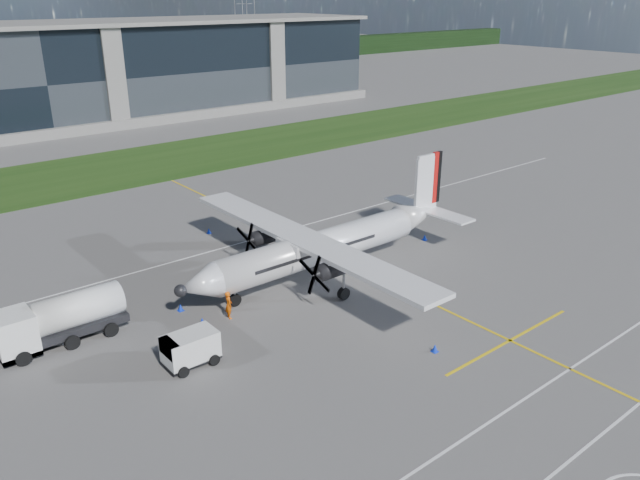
{
  "coord_description": "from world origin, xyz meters",
  "views": [
    {
      "loc": [
        -27.0,
        -24.34,
        19.86
      ],
      "look_at": [
        -0.53,
        8.11,
        3.17
      ],
      "focal_mm": 35.0,
      "sensor_mm": 36.0,
      "label": 1
    }
  ],
  "objects_px": {
    "safety_cone_nose_port": "(202,321)",
    "safety_cone_portwing": "(435,348)",
    "safety_cone_stbdwing": "(209,231)",
    "fuel_tanker_truck": "(52,323)",
    "pylon_east": "(245,9)",
    "ground_crew_person": "(229,303)",
    "safety_cone_nose_stbd": "(180,307)",
    "baggage_tug": "(191,349)",
    "turboprop_aircraft": "(328,227)",
    "safety_cone_tail": "(425,237)"
  },
  "relations": [
    {
      "from": "safety_cone_nose_stbd",
      "to": "safety_cone_portwing",
      "type": "height_order",
      "value": "same"
    },
    {
      "from": "safety_cone_nose_port",
      "to": "safety_cone_stbdwing",
      "type": "height_order",
      "value": "same"
    },
    {
      "from": "pylon_east",
      "to": "safety_cone_nose_stbd",
      "type": "height_order",
      "value": "pylon_east"
    },
    {
      "from": "pylon_east",
      "to": "safety_cone_portwing",
      "type": "height_order",
      "value": "pylon_east"
    },
    {
      "from": "ground_crew_person",
      "to": "pylon_east",
      "type": "bearing_deg",
      "value": -17.95
    },
    {
      "from": "fuel_tanker_truck",
      "to": "turboprop_aircraft",
      "type": "bearing_deg",
      "value": -7.6
    },
    {
      "from": "pylon_east",
      "to": "baggage_tug",
      "type": "xyz_separation_m",
      "value": [
        -98.38,
        -145.99,
        -14.03
      ]
    },
    {
      "from": "safety_cone_portwing",
      "to": "safety_cone_nose_port",
      "type": "height_order",
      "value": "same"
    },
    {
      "from": "pylon_east",
      "to": "safety_cone_tail",
      "type": "height_order",
      "value": "pylon_east"
    },
    {
      "from": "fuel_tanker_truck",
      "to": "safety_cone_nose_port",
      "type": "height_order",
      "value": "fuel_tanker_truck"
    },
    {
      "from": "ground_crew_person",
      "to": "safety_cone_stbdwing",
      "type": "distance_m",
      "value": 15.88
    },
    {
      "from": "safety_cone_stbdwing",
      "to": "baggage_tug",
      "type": "bearing_deg",
      "value": -122.46
    },
    {
      "from": "safety_cone_nose_stbd",
      "to": "pylon_east",
      "type": "bearing_deg",
      "value": 55.56
    },
    {
      "from": "safety_cone_nose_stbd",
      "to": "safety_cone_tail",
      "type": "distance_m",
      "value": 22.38
    },
    {
      "from": "pylon_east",
      "to": "safety_cone_nose_port",
      "type": "xyz_separation_m",
      "value": [
        -95.63,
        -142.32,
        -14.75
      ]
    },
    {
      "from": "turboprop_aircraft",
      "to": "ground_crew_person",
      "type": "distance_m",
      "value": 9.82
    },
    {
      "from": "safety_cone_tail",
      "to": "safety_cone_portwing",
      "type": "bearing_deg",
      "value": -136.2
    },
    {
      "from": "ground_crew_person",
      "to": "safety_cone_nose_stbd",
      "type": "height_order",
      "value": "ground_crew_person"
    },
    {
      "from": "baggage_tug",
      "to": "ground_crew_person",
      "type": "height_order",
      "value": "ground_crew_person"
    },
    {
      "from": "safety_cone_nose_port",
      "to": "safety_cone_stbdwing",
      "type": "distance_m",
      "value": 16.44
    },
    {
      "from": "ground_crew_person",
      "to": "safety_cone_nose_stbd",
      "type": "bearing_deg",
      "value": 50.54
    },
    {
      "from": "pylon_east",
      "to": "safety_cone_stbdwing",
      "type": "relative_size",
      "value": 60.0
    },
    {
      "from": "turboprop_aircraft",
      "to": "safety_cone_nose_stbd",
      "type": "height_order",
      "value": "turboprop_aircraft"
    },
    {
      "from": "baggage_tug",
      "to": "safety_cone_nose_stbd",
      "type": "height_order",
      "value": "baggage_tug"
    },
    {
      "from": "pylon_east",
      "to": "ground_crew_person",
      "type": "distance_m",
      "value": 171.28
    },
    {
      "from": "safety_cone_stbdwing",
      "to": "safety_cone_portwing",
      "type": "bearing_deg",
      "value": -88.78
    },
    {
      "from": "safety_cone_nose_stbd",
      "to": "safety_cone_stbdwing",
      "type": "xyz_separation_m",
      "value": [
        8.73,
        11.49,
        0.0
      ]
    },
    {
      "from": "ground_crew_person",
      "to": "safety_cone_nose_stbd",
      "type": "distance_m",
      "value": 3.62
    },
    {
      "from": "pylon_east",
      "to": "fuel_tanker_truck",
      "type": "relative_size",
      "value": 3.78
    },
    {
      "from": "safety_cone_nose_port",
      "to": "safety_cone_nose_stbd",
      "type": "bearing_deg",
      "value": 94.61
    },
    {
      "from": "baggage_tug",
      "to": "safety_cone_nose_port",
      "type": "distance_m",
      "value": 4.64
    },
    {
      "from": "safety_cone_stbdwing",
      "to": "fuel_tanker_truck",
      "type": "bearing_deg",
      "value": -147.49
    },
    {
      "from": "safety_cone_nose_port",
      "to": "safety_cone_stbdwing",
      "type": "xyz_separation_m",
      "value": [
        8.53,
        14.05,
        0.0
      ]
    },
    {
      "from": "safety_cone_nose_stbd",
      "to": "safety_cone_nose_port",
      "type": "distance_m",
      "value": 2.58
    },
    {
      "from": "fuel_tanker_truck",
      "to": "ground_crew_person",
      "type": "bearing_deg",
      "value": -20.62
    },
    {
      "from": "safety_cone_nose_stbd",
      "to": "safety_cone_nose_port",
      "type": "height_order",
      "value": "same"
    },
    {
      "from": "baggage_tug",
      "to": "ground_crew_person",
      "type": "relative_size",
      "value": 1.5
    },
    {
      "from": "safety_cone_stbdwing",
      "to": "turboprop_aircraft",
      "type": "bearing_deg",
      "value": -78.61
    },
    {
      "from": "ground_crew_person",
      "to": "safety_cone_nose_port",
      "type": "bearing_deg",
      "value": 95.57
    },
    {
      "from": "ground_crew_person",
      "to": "safety_cone_portwing",
      "type": "relative_size",
      "value": 4.33
    },
    {
      "from": "fuel_tanker_truck",
      "to": "pylon_east",
      "type": "bearing_deg",
      "value": 53.23
    },
    {
      "from": "safety_cone_tail",
      "to": "safety_cone_nose_port",
      "type": "relative_size",
      "value": 1.0
    },
    {
      "from": "fuel_tanker_truck",
      "to": "baggage_tug",
      "type": "distance_m",
      "value": 8.93
    },
    {
      "from": "safety_cone_tail",
      "to": "safety_cone_nose_port",
      "type": "distance_m",
      "value": 22.13
    },
    {
      "from": "pylon_east",
      "to": "safety_cone_tail",
      "type": "distance_m",
      "value": 160.07
    },
    {
      "from": "pylon_east",
      "to": "safety_cone_portwing",
      "type": "bearing_deg",
      "value": -119.35
    },
    {
      "from": "safety_cone_nose_port",
      "to": "safety_cone_portwing",
      "type": "bearing_deg",
      "value": -51.99
    },
    {
      "from": "fuel_tanker_truck",
      "to": "safety_cone_tail",
      "type": "height_order",
      "value": "fuel_tanker_truck"
    },
    {
      "from": "fuel_tanker_truck",
      "to": "baggage_tug",
      "type": "height_order",
      "value": "fuel_tanker_truck"
    },
    {
      "from": "pylon_east",
      "to": "fuel_tanker_truck",
      "type": "distance_m",
      "value": 173.9
    }
  ]
}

